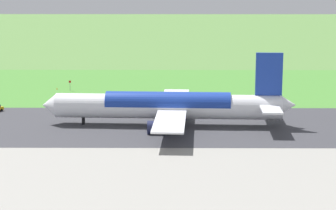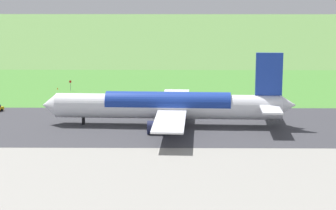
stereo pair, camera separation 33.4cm
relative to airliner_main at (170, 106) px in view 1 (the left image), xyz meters
The scene contains 6 objects.
ground_plane 8.39m from the airliner_main, ahead, with size 800.00×800.00×0.00m, color #547F3D.
runway_asphalt 8.37m from the airliner_main, ahead, with size 600.00×36.56×0.06m, color #38383D.
grass_verge_foreground 42.44m from the airliner_main, 80.22° to the right, with size 600.00×80.00×0.04m, color #478534.
airliner_main is the anchor object (origin of this frame).
no_stopping_sign 49.94m from the airliner_main, 56.01° to the right, with size 0.60×0.10×2.96m.
traffic_cone_orange 54.30m from the airliner_main, 53.84° to the right, with size 0.40×0.40×0.55m, color orange.
Camera 1 is at (-7.77, 132.64, 31.51)m, focal length 68.20 mm.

